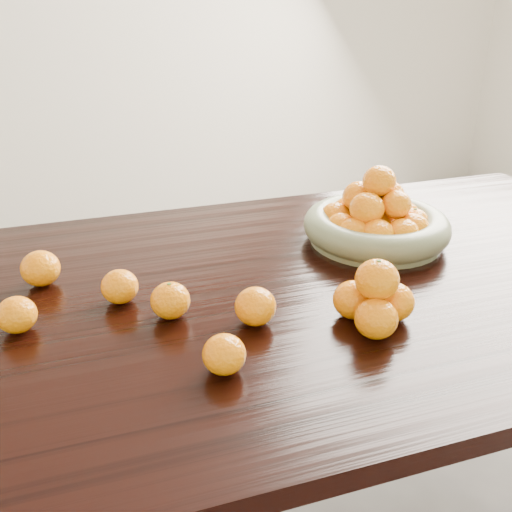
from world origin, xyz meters
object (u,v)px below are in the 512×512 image
object	(u,v)px
loose_orange_0	(170,300)
fruit_bowl	(376,222)
dining_table	(263,323)
orange_pyramid	(375,299)

from	to	relation	value
loose_orange_0	fruit_bowl	bearing A→B (deg)	19.99
dining_table	orange_pyramid	xyz separation A→B (m)	(0.14, -0.20, 0.14)
dining_table	orange_pyramid	bearing A→B (deg)	-54.15
fruit_bowl	loose_orange_0	size ratio (longest dim) A/B	4.71
dining_table	loose_orange_0	distance (m)	0.24
orange_pyramid	loose_orange_0	bearing A→B (deg)	158.10
fruit_bowl	orange_pyramid	xyz separation A→B (m)	(-0.19, -0.33, -0.00)
dining_table	orange_pyramid	size ratio (longest dim) A/B	13.51
dining_table	loose_orange_0	size ratio (longest dim) A/B	27.28
dining_table	loose_orange_0	xyz separation A→B (m)	(-0.20, -0.06, 0.12)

